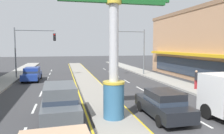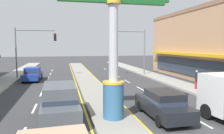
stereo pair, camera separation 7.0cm
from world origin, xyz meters
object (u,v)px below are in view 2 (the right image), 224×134
sedan_far_right_lane (163,104)px  sedan_far_left_oncoming (33,74)px  district_sign (113,43)px  traffic_light_left_side (31,44)px  storefront_right (215,44)px  traffic_light_right_side (132,44)px  pedestrian_near_kerb (196,79)px  suv_near_right_lane (60,102)px

sedan_far_right_lane → sedan_far_left_oncoming: size_ratio=0.99×
district_sign → traffic_light_left_side: bearing=110.8°
storefront_right → sedan_far_left_oncoming: size_ratio=4.63×
traffic_light_right_side → pedestrian_near_kerb: traffic_light_right_side is taller
traffic_light_left_side → suv_near_right_lane: size_ratio=1.33×
storefront_right → traffic_light_right_side: size_ratio=3.24×
district_sign → suv_near_right_lane: size_ratio=1.64×
storefront_right → sedan_far_right_lane: storefront_right is taller
traffic_light_right_side → district_sign: bearing=-111.4°
traffic_light_left_side → sedan_far_right_lane: 19.63m
suv_near_right_lane → sedan_far_right_lane: size_ratio=1.09×
district_sign → suv_near_right_lane: 4.31m
storefront_right → sedan_far_left_oncoming: bearing=172.2°
storefront_right → pedestrian_near_kerb: bearing=-136.8°
sedan_far_right_lane → suv_near_right_lane: bearing=169.8°
traffic_light_left_side → traffic_light_right_side: same height
sedan_far_left_oncoming → pedestrian_near_kerb: (15.01, -9.26, 0.34)m
traffic_light_left_side → pedestrian_near_kerb: traffic_light_left_side is taller
sedan_far_right_lane → sedan_far_left_oncoming: (-8.89, 15.16, 0.00)m
storefront_right → traffic_light_left_side: size_ratio=3.24×
traffic_light_left_side → pedestrian_near_kerb: (15.30, -11.10, -3.12)m
storefront_right → suv_near_right_lane: bearing=-148.7°
district_sign → sedan_far_right_lane: district_sign is taller
traffic_light_right_side → suv_near_right_lane: bearing=-120.7°
traffic_light_left_side → sedan_far_right_lane: (9.17, -17.00, -3.46)m
traffic_light_right_side → traffic_light_left_side: bearing=177.5°
district_sign → suv_near_right_lane: bearing=163.5°
sedan_far_left_oncoming → pedestrian_near_kerb: 17.64m
suv_near_right_lane → sedan_far_right_lane: 5.68m
traffic_light_left_side → suv_near_right_lane: bearing=-77.4°
district_sign → traffic_light_right_side: district_sign is taller
suv_near_right_lane → sedan_far_right_lane: bearing=-10.2°
traffic_light_right_side → sedan_far_left_oncoming: size_ratio=1.43×
traffic_light_left_side → sedan_far_right_lane: size_ratio=1.44×
district_sign → sedan_far_left_oncoming: bearing=112.1°
district_sign → traffic_light_left_side: (-6.38, 16.83, 0.09)m
traffic_light_left_side → sedan_far_left_oncoming: bearing=-81.1°
suv_near_right_lane → sedan_far_left_oncoming: suv_near_right_lane is taller
district_sign → pedestrian_near_kerb: bearing=32.7°
district_sign → sedan_far_right_lane: 4.38m
storefront_right → traffic_light_left_side: bearing=167.6°
district_sign → storefront_right: 19.70m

